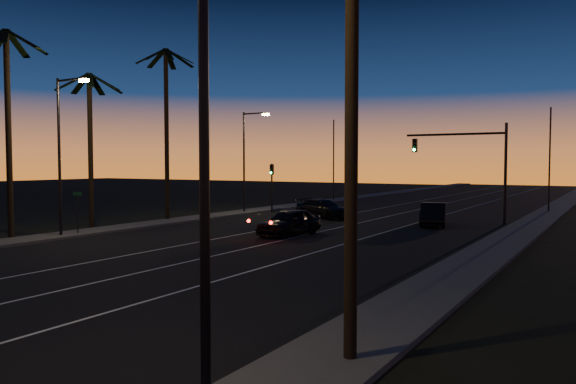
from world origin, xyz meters
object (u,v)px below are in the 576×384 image
Objects in this scene: utility_pole at (351,111)px; lead_car at (289,222)px; signal_mast at (470,155)px; cross_car at (324,209)px; right_car at (433,214)px.

lead_car is (-11.87, 17.44, -4.52)m from utility_pole.
cross_car is at bearing -167.17° from signal_mast.
utility_pole is 21.57m from lead_car.
cross_car is (-2.99, 10.19, -0.06)m from lead_car.
utility_pole reaches higher than signal_mast.
lead_car is at bearing -73.62° from cross_car.
signal_mast is at bearing 59.47° from lead_car.
utility_pole reaches higher than right_car.
signal_mast is 1.45× the size of right_car.
right_car is at bearing -119.05° from signal_mast.
lead_car reaches higher than cross_car.
utility_pole is at bearing -55.76° from lead_car.
right_car is at bearing -4.54° from cross_car.
utility_pole is at bearing -77.11° from right_car.
lead_car is 0.98× the size of cross_car.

